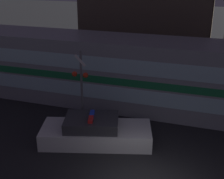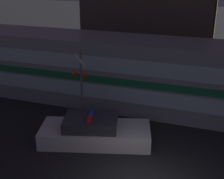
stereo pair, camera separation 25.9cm
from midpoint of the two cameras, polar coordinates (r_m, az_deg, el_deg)
train at (r=17.43m, az=2.89°, el=3.11°), size 23.44×3.16×3.85m
police_car at (r=14.14m, az=-2.70°, el=-7.74°), size 5.22×3.21×1.34m
crossing_signal_far at (r=15.13m, az=-5.21°, el=1.41°), size 0.83×0.32×3.77m
building_left at (r=25.58m, az=7.53°, el=14.38°), size 9.71×5.88×8.68m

